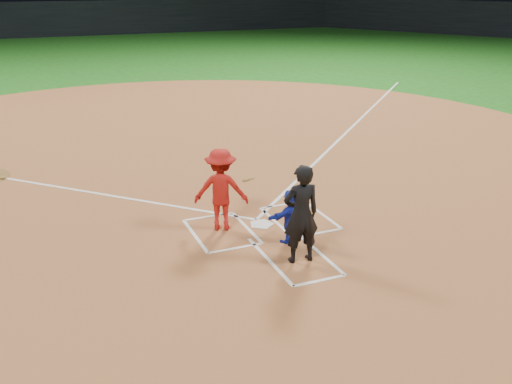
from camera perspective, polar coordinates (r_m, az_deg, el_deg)
name	(u,v)px	position (r m, az deg, el deg)	size (l,w,h in m)	color
ground	(261,225)	(13.15, 0.54, -3.33)	(120.00, 120.00, 0.00)	#165816
home_plate_dirt	(188,154)	(18.47, -6.78, 3.75)	(28.00, 28.00, 0.01)	brown
stadium_wall_far	(64,19)	(59.34, -18.69, 16.10)	(80.00, 1.20, 3.20)	black
home_plate	(261,224)	(13.14, 0.54, -3.25)	(0.60, 0.60, 0.02)	silver
catcher	(290,216)	(12.16, 3.46, -2.40)	(1.08, 0.34, 1.16)	#1526AE
umpire	(301,214)	(11.16, 4.53, -2.22)	(0.74, 0.48, 2.02)	black
chalk_markings	(195,160)	(17.81, -6.14, 3.16)	(28.35, 17.32, 0.01)	white
batter_at_plate	(221,190)	(12.63, -3.51, 0.25)	(1.57, 1.12, 1.87)	#B31813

